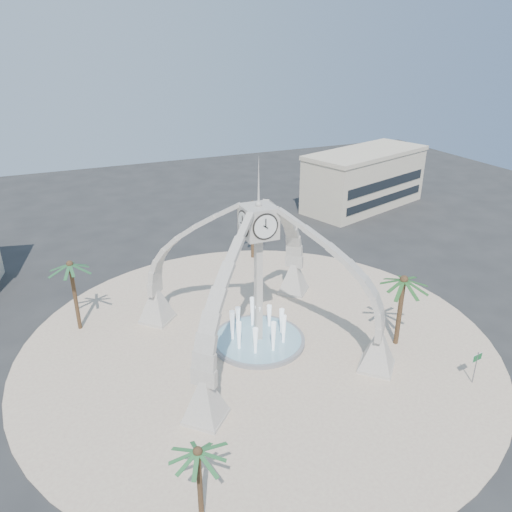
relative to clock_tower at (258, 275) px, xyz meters
name	(u,v)px	position (x,y,z in m)	size (l,w,h in m)	color
ground	(258,342)	(0.00, 0.00, -6.49)	(140.00, 140.00, 0.00)	#282828
plaza	(258,342)	(0.00, 0.00, -6.46)	(40.00, 40.00, 0.06)	beige
clock_tower	(258,275)	(0.00, 0.00, 0.00)	(17.94, 17.94, 16.30)	beige
fountain	(258,340)	(0.00, 0.00, -6.20)	(8.00, 8.00, 3.62)	gray
building_ne	(364,179)	(30.00, 28.00, -2.18)	(21.87, 14.17, 8.60)	beige
palm_east	(404,281)	(10.72, -4.87, -0.46)	(5.53, 5.53, 6.93)	brown
palm_west	(70,265)	(-13.81, 8.43, -0.19)	(3.80, 3.80, 7.11)	brown
palm_north	(253,205)	(6.66, 16.72, 0.09)	(4.47, 4.47, 7.47)	brown
palm_south	(198,453)	(-9.75, -14.43, -1.72)	(3.62, 3.62, 5.46)	brown
street_sign	(477,361)	(12.66, -11.53, -4.51)	(1.01, 0.15, 2.77)	slate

